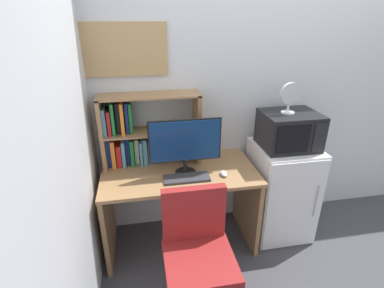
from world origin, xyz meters
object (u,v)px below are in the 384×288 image
object	(u,v)px
microwave	(289,130)
desk_chair	(198,265)
mini_fridge	(281,190)
computer_mouse	(224,173)
keyboard	(187,178)
wall_corkboard	(116,50)
hutch_bookshelf	(135,132)
desk_fan	(291,96)
monitor	(185,143)

from	to	relation	value
microwave	desk_chair	xyz separation A→B (m)	(-0.93, -0.70, -0.63)
mini_fridge	microwave	distance (m)	0.60
computer_mouse	mini_fridge	size ratio (longest dim) A/B	0.10
keyboard	mini_fridge	size ratio (longest dim) A/B	0.40
computer_mouse	desk_chair	size ratio (longest dim) A/B	0.10
computer_mouse	wall_corkboard	bearing A→B (deg)	149.13
keyboard	wall_corkboard	bearing A→B (deg)	135.12
wall_corkboard	keyboard	bearing A→B (deg)	-44.88
microwave	keyboard	bearing A→B (deg)	-169.97
microwave	desk_chair	world-z (taller)	microwave
hutch_bookshelf	keyboard	xyz separation A→B (m)	(0.37, -0.37, -0.27)
keyboard	microwave	xyz separation A→B (m)	(0.91, 0.16, 0.28)
desk_fan	desk_chair	distance (m)	1.47
monitor	wall_corkboard	world-z (taller)	wall_corkboard
microwave	wall_corkboard	bearing A→B (deg)	167.49
monitor	mini_fridge	distance (m)	1.08
monitor	microwave	bearing A→B (deg)	4.21
computer_mouse	wall_corkboard	distance (m)	1.29
hutch_bookshelf	monitor	world-z (taller)	hutch_bookshelf
mini_fridge	microwave	world-z (taller)	microwave
computer_mouse	desk_fan	bearing A→B (deg)	14.56
monitor	wall_corkboard	distance (m)	0.90
microwave	desk_chair	size ratio (longest dim) A/B	0.50
mini_fridge	keyboard	bearing A→B (deg)	-170.15
computer_mouse	desk_chair	distance (m)	0.73
computer_mouse	wall_corkboard	xyz separation A→B (m)	(-0.77, 0.46, 0.92)
desk_chair	monitor	bearing A→B (deg)	87.90
microwave	mini_fridge	bearing A→B (deg)	-90.12
mini_fridge	desk_fan	xyz separation A→B (m)	(-0.03, -0.00, 0.90)
hutch_bookshelf	desk_fan	world-z (taller)	desk_fan
computer_mouse	desk_fan	world-z (taller)	desk_fan
mini_fridge	monitor	bearing A→B (deg)	-175.98
keyboard	desk_fan	xyz separation A→B (m)	(0.88, 0.16, 0.57)
computer_mouse	desk_fan	distance (m)	0.82
desk_chair	wall_corkboard	xyz separation A→B (m)	(-0.45, 1.01, 1.28)
hutch_bookshelf	microwave	distance (m)	1.30
keyboard	desk_chair	distance (m)	0.65
mini_fridge	microwave	bearing A→B (deg)	89.88
keyboard	mini_fridge	distance (m)	0.98
desk_fan	wall_corkboard	size ratio (longest dim) A/B	0.32
microwave	wall_corkboard	world-z (taller)	wall_corkboard
hutch_bookshelf	computer_mouse	world-z (taller)	hutch_bookshelf
hutch_bookshelf	computer_mouse	distance (m)	0.81
hutch_bookshelf	monitor	bearing A→B (deg)	-35.53
hutch_bookshelf	monitor	distance (m)	0.47
microwave	desk_fan	bearing A→B (deg)	-169.61
hutch_bookshelf	wall_corkboard	size ratio (longest dim) A/B	1.04
desk_fan	desk_chair	size ratio (longest dim) A/B	0.28
desk_fan	wall_corkboard	world-z (taller)	wall_corkboard
mini_fridge	microwave	size ratio (longest dim) A/B	1.92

